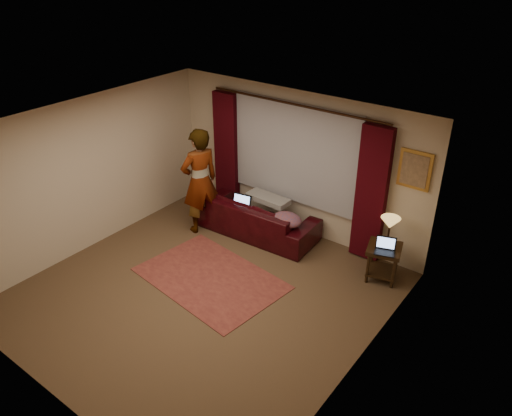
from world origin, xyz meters
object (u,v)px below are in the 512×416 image
Objects in this scene: sofa at (257,211)px; tiffany_lamp at (389,231)px; laptop_sofa at (239,204)px; laptop_table at (385,247)px; person at (200,181)px; end_table at (383,263)px.

tiffany_lamp reaches higher than sofa.
laptop_sofa is (-0.29, -0.17, 0.13)m from sofa.
laptop_table is 3.41m from person.
person reaches higher than laptop_sofa.
end_table is at bearing 118.35° from person.
sofa is at bearing 20.03° from laptop_sofa.
sofa is at bearing -176.05° from tiffany_lamp.
person is at bearing -168.69° from tiffany_lamp.
laptop_sofa is at bearing 136.50° from person.
person is (-0.90, -0.49, 0.53)m from sofa.
person reaches higher than sofa.
end_table is 1.79× the size of laptop_table.
sofa is 1.14× the size of person.
person reaches higher than tiffany_lamp.
person is at bearing 25.66° from sofa.
laptop_sofa is at bearing -172.93° from tiffany_lamp.
sofa is 4.64× the size of tiffany_lamp.
laptop_table is (2.75, 0.10, 0.12)m from laptop_sofa.
laptop_table is (2.47, -0.07, 0.25)m from sofa.
laptop_table is at bearing -74.35° from tiffany_lamp.
laptop_table reaches higher than laptop_sofa.
laptop_sofa is at bearing -174.68° from end_table.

